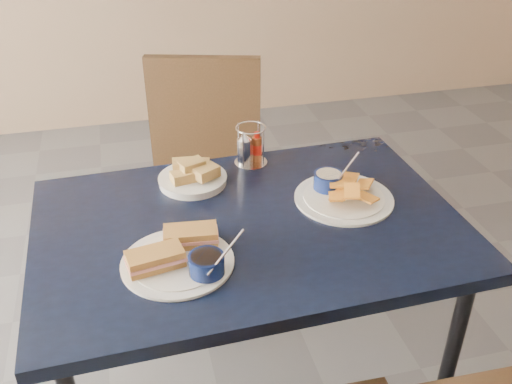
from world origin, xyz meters
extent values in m
cube|color=black|center=(0.11, 0.03, 0.73)|extent=(1.22, 0.83, 0.04)
cylinder|color=black|center=(0.63, -0.29, 0.35)|extent=(0.04, 0.04, 0.71)
cylinder|color=black|center=(-0.41, 0.35, 0.35)|extent=(0.04, 0.04, 0.71)
cylinder|color=black|center=(0.63, 0.35, 0.35)|extent=(0.04, 0.04, 0.71)
cube|color=black|center=(0.06, 0.68, 0.47)|extent=(0.56, 0.54, 0.04)
cylinder|color=black|center=(-0.12, 0.50, 0.22)|extent=(0.04, 0.04, 0.44)
cylinder|color=black|center=(0.25, 0.50, 0.22)|extent=(0.04, 0.04, 0.44)
cylinder|color=black|center=(-0.12, 0.85, 0.22)|extent=(0.04, 0.04, 0.44)
cylinder|color=black|center=(0.25, 0.85, 0.22)|extent=(0.04, 0.04, 0.44)
cube|color=black|center=(0.06, 0.87, 0.73)|extent=(0.45, 0.17, 0.48)
cylinder|color=white|center=(-0.12, -0.11, 0.75)|extent=(0.29, 0.29, 0.01)
cylinder|color=white|center=(-0.12, -0.11, 0.76)|extent=(0.24, 0.24, 0.00)
cube|color=#B58241|center=(-0.17, -0.12, 0.78)|extent=(0.15, 0.09, 0.04)
cube|color=#DB8F86|center=(-0.17, -0.12, 0.78)|extent=(0.16, 0.10, 0.01)
cube|color=#B58241|center=(-0.07, -0.04, 0.78)|extent=(0.15, 0.09, 0.04)
cube|color=#DB8F86|center=(-0.07, -0.04, 0.78)|extent=(0.15, 0.09, 0.01)
cylinder|color=#0A1337|center=(-0.05, -0.17, 0.79)|extent=(0.09, 0.09, 0.05)
cylinder|color=black|center=(-0.05, -0.17, 0.80)|extent=(0.08, 0.08, 0.01)
cylinder|color=silver|center=(-0.01, -0.19, 0.83)|extent=(0.11, 0.07, 0.08)
cylinder|color=white|center=(0.41, 0.08, 0.75)|extent=(0.30, 0.30, 0.01)
cylinder|color=white|center=(0.41, 0.08, 0.76)|extent=(0.24, 0.24, 0.00)
cube|color=orange|center=(0.44, 0.08, 0.76)|extent=(0.08, 0.08, 0.01)
cube|color=orange|center=(0.38, 0.15, 0.77)|extent=(0.08, 0.08, 0.01)
cube|color=orange|center=(0.39, 0.06, 0.77)|extent=(0.08, 0.08, 0.02)
cube|color=orange|center=(0.45, 0.14, 0.78)|extent=(0.08, 0.08, 0.02)
cube|color=orange|center=(0.48, 0.09, 0.78)|extent=(0.08, 0.08, 0.02)
cube|color=orange|center=(0.37, 0.03, 0.79)|extent=(0.06, 0.08, 0.02)
cube|color=orange|center=(0.45, 0.01, 0.79)|extent=(0.07, 0.08, 0.01)
cube|color=orange|center=(0.41, 0.10, 0.80)|extent=(0.07, 0.06, 0.01)
cube|color=orange|center=(0.39, 0.10, 0.80)|extent=(0.06, 0.08, 0.01)
cube|color=orange|center=(0.41, 0.02, 0.80)|extent=(0.06, 0.08, 0.02)
cylinder|color=#0A1337|center=(0.38, 0.14, 0.79)|extent=(0.09, 0.09, 0.05)
cylinder|color=#C0AE91|center=(0.38, 0.14, 0.80)|extent=(0.08, 0.08, 0.01)
cylinder|color=silver|center=(0.43, 0.12, 0.83)|extent=(0.11, 0.07, 0.08)
cylinder|color=white|center=(-0.02, 0.28, 0.76)|extent=(0.21, 0.21, 0.02)
cylinder|color=white|center=(-0.02, 0.28, 0.77)|extent=(0.17, 0.17, 0.00)
cube|color=tan|center=(-0.05, 0.26, 0.79)|extent=(0.08, 0.06, 0.03)
cube|color=tan|center=(0.00, 0.31, 0.79)|extent=(0.09, 0.07, 0.03)
cube|color=tan|center=(0.02, 0.25, 0.80)|extent=(0.09, 0.08, 0.03)
cube|color=tan|center=(-0.04, 0.30, 0.81)|extent=(0.08, 0.06, 0.03)
cube|color=tan|center=(-0.02, 0.28, 0.81)|extent=(0.09, 0.07, 0.03)
cylinder|color=silver|center=(0.19, 0.37, 0.75)|extent=(0.11, 0.11, 0.01)
cylinder|color=silver|center=(0.23, 0.40, 0.82)|extent=(0.01, 0.01, 0.13)
cylinder|color=silver|center=(0.16, 0.40, 0.82)|extent=(0.01, 0.01, 0.13)
cylinder|color=silver|center=(0.16, 0.33, 0.82)|extent=(0.01, 0.01, 0.13)
cylinder|color=silver|center=(0.23, 0.33, 0.82)|extent=(0.01, 0.01, 0.13)
torus|color=silver|center=(0.19, 0.37, 0.88)|extent=(0.10, 0.10, 0.00)
cylinder|color=silver|center=(0.17, 0.37, 0.80)|extent=(0.05, 0.05, 0.08)
cone|color=silver|center=(0.17, 0.37, 0.85)|extent=(0.04, 0.04, 0.02)
cylinder|color=brown|center=(0.21, 0.37, 0.80)|extent=(0.03, 0.03, 0.08)
cylinder|color=#B8170A|center=(0.21, 0.37, 0.80)|extent=(0.03, 0.03, 0.03)
cylinder|color=#B8170A|center=(0.21, 0.37, 0.85)|extent=(0.02, 0.02, 0.02)
camera|label=1|loc=(-0.20, -1.27, 1.67)|focal=40.00mm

